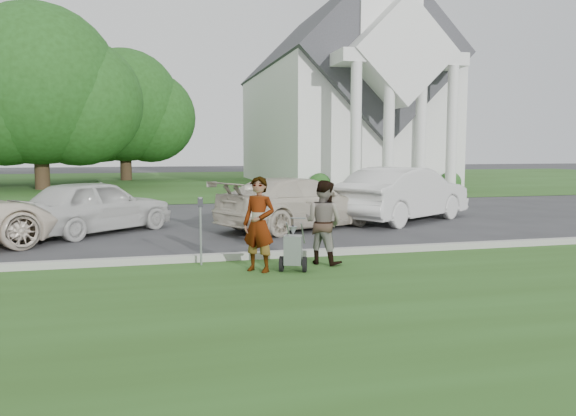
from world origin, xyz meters
name	(u,v)px	position (x,y,z in m)	size (l,w,h in m)	color
ground	(287,264)	(0.00, 0.00, 0.00)	(120.00, 120.00, 0.00)	#333335
grass_strip	(339,307)	(0.00, -3.00, 0.01)	(80.00, 7.00, 0.01)	#2B4A19
church_lawn	(188,182)	(0.00, 27.00, 0.01)	(80.00, 30.00, 0.01)	#2B4A19
curb	(280,255)	(0.00, 0.55, 0.07)	(80.00, 0.18, 0.15)	#9E9E93
church	(339,87)	(9.00, 23.11, 5.94)	(9.19, 19.00, 24.10)	white
tree_left	(38,92)	(-8.01, 21.99, 5.11)	(10.63, 8.40, 9.71)	#332316
tree_back	(124,111)	(-4.01, 29.99, 4.73)	(9.61, 7.60, 8.89)	#332316
striping_cart	(293,251)	(-0.06, -0.71, 0.38)	(0.70, 1.02, 0.88)	black
person_left	(259,225)	(-0.64, -0.58, 0.84)	(0.61, 0.40, 1.67)	#999999
person_right	(323,223)	(0.66, -0.20, 0.79)	(0.76, 0.60, 1.57)	#999999
parking_meter_near	(201,223)	(-1.59, 0.21, 0.81)	(0.09, 0.08, 1.28)	#95999E
car_b	(95,206)	(-3.84, 4.94, 0.70)	(1.66, 4.13, 1.41)	silver
car_c	(298,203)	(1.44, 4.53, 0.70)	(1.96, 4.82, 1.40)	beige
car_d	(404,194)	(4.94, 5.28, 0.81)	(1.71, 4.91, 1.62)	silver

